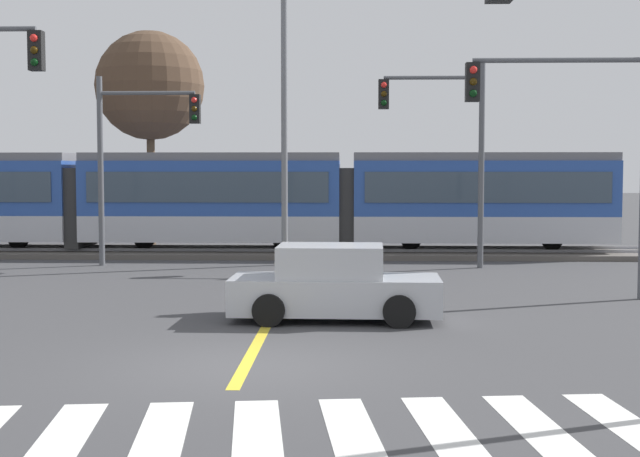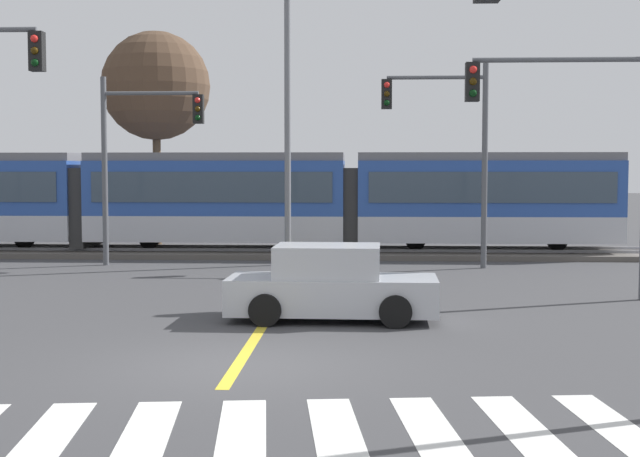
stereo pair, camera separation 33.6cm
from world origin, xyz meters
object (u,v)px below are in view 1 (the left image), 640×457
(bare_tree_west, at_px, (150,86))
(traffic_light_mid_right, at_px, (582,128))
(street_lamp_centre, at_px, (289,100))
(sedan_crossing, at_px, (335,285))
(traffic_light_far_right, at_px, (448,135))
(traffic_light_far_left, at_px, (134,143))
(light_rail_tram, at_px, (213,197))

(bare_tree_west, bearing_deg, traffic_light_mid_right, -47.41)
(street_lamp_centre, distance_m, bare_tree_west, 9.63)
(sedan_crossing, bearing_deg, traffic_light_far_right, 71.11)
(traffic_light_far_left, distance_m, traffic_light_mid_right, 13.92)
(traffic_light_mid_right, distance_m, street_lamp_centre, 10.30)
(sedan_crossing, xyz_separation_m, bare_tree_west, (-7.67, 17.65, 5.64))
(traffic_light_mid_right, bearing_deg, sedan_crossing, -151.43)
(light_rail_tram, distance_m, street_lamp_centre, 5.45)
(traffic_light_far_right, xyz_separation_m, street_lamp_centre, (-4.91, 0.63, 1.12))
(light_rail_tram, xyz_separation_m, sedan_crossing, (4.56, -13.57, -1.35))
(light_rail_tram, xyz_separation_m, street_lamp_centre, (2.93, -3.33, 3.17))
(sedan_crossing, height_order, traffic_light_far_right, traffic_light_far_right)
(sedan_crossing, distance_m, traffic_light_far_left, 12.22)
(traffic_light_far_left, relative_size, street_lamp_centre, 0.63)
(sedan_crossing, distance_m, traffic_light_mid_right, 7.28)
(street_lamp_centre, xyz_separation_m, bare_tree_west, (-6.05, 7.41, 1.12))
(street_lamp_centre, bearing_deg, traffic_light_mid_right, -44.29)
(street_lamp_centre, bearing_deg, bare_tree_west, 129.24)
(traffic_light_far_right, relative_size, traffic_light_mid_right, 1.05)
(sedan_crossing, relative_size, traffic_light_far_left, 0.71)
(light_rail_tram, height_order, bare_tree_west, bare_tree_west)
(traffic_light_far_left, height_order, street_lamp_centre, street_lamp_centre)
(street_lamp_centre, bearing_deg, light_rail_tram, 131.39)
(street_lamp_centre, bearing_deg, traffic_light_far_left, -175.84)
(sedan_crossing, relative_size, street_lamp_centre, 0.45)
(traffic_light_far_right, height_order, traffic_light_far_left, traffic_light_far_right)
(sedan_crossing, xyz_separation_m, traffic_light_far_right, (3.29, 9.61, 3.40))
(traffic_light_mid_right, bearing_deg, light_rail_tram, 134.40)
(light_rail_tram, xyz_separation_m, traffic_light_far_right, (7.85, -3.96, 2.05))
(street_lamp_centre, relative_size, bare_tree_west, 1.10)
(sedan_crossing, distance_m, traffic_light_far_right, 10.71)
(traffic_light_far_left, height_order, bare_tree_west, bare_tree_west)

